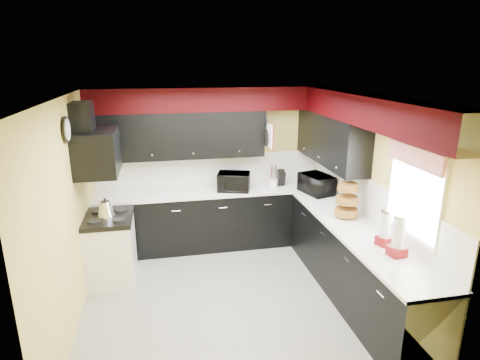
# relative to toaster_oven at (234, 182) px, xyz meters

# --- Properties ---
(ground) EXTENTS (3.60, 3.60, 0.00)m
(ground) POSITION_rel_toaster_oven_xyz_m (-0.31, -1.42, -1.08)
(ground) COLOR gray
(ground) RESTS_ON ground
(wall_back) EXTENTS (3.60, 0.06, 2.50)m
(wall_back) POSITION_rel_toaster_oven_xyz_m (-0.31, 0.38, 0.17)
(wall_back) COLOR #E0C666
(wall_back) RESTS_ON ground
(wall_right) EXTENTS (0.06, 3.60, 2.50)m
(wall_right) POSITION_rel_toaster_oven_xyz_m (1.49, -1.42, 0.17)
(wall_right) COLOR #E0C666
(wall_right) RESTS_ON ground
(wall_left) EXTENTS (0.06, 3.60, 2.50)m
(wall_left) POSITION_rel_toaster_oven_xyz_m (-2.11, -1.42, 0.17)
(wall_left) COLOR #E0C666
(wall_left) RESTS_ON ground
(ceiling) EXTENTS (3.60, 3.60, 0.06)m
(ceiling) POSITION_rel_toaster_oven_xyz_m (-0.31, -1.42, 1.42)
(ceiling) COLOR white
(ceiling) RESTS_ON wall_back
(cab_back) EXTENTS (3.60, 0.60, 0.90)m
(cab_back) POSITION_rel_toaster_oven_xyz_m (-0.31, 0.08, -0.63)
(cab_back) COLOR black
(cab_back) RESTS_ON ground
(cab_right) EXTENTS (0.60, 3.00, 0.90)m
(cab_right) POSITION_rel_toaster_oven_xyz_m (1.19, -1.72, -0.63)
(cab_right) COLOR black
(cab_right) RESTS_ON ground
(counter_back) EXTENTS (3.62, 0.64, 0.04)m
(counter_back) POSITION_rel_toaster_oven_xyz_m (-0.31, 0.08, -0.16)
(counter_back) COLOR white
(counter_back) RESTS_ON cab_back
(counter_right) EXTENTS (0.64, 3.02, 0.04)m
(counter_right) POSITION_rel_toaster_oven_xyz_m (1.19, -1.72, -0.16)
(counter_right) COLOR white
(counter_right) RESTS_ON cab_right
(splash_back) EXTENTS (3.60, 0.02, 0.50)m
(splash_back) POSITION_rel_toaster_oven_xyz_m (-0.31, 0.37, 0.11)
(splash_back) COLOR white
(splash_back) RESTS_ON counter_back
(splash_right) EXTENTS (0.02, 3.60, 0.50)m
(splash_right) POSITION_rel_toaster_oven_xyz_m (1.48, -1.42, 0.11)
(splash_right) COLOR white
(splash_right) RESTS_ON counter_right
(upper_back) EXTENTS (2.60, 0.35, 0.70)m
(upper_back) POSITION_rel_toaster_oven_xyz_m (-0.81, 0.20, 0.72)
(upper_back) COLOR black
(upper_back) RESTS_ON wall_back
(upper_right) EXTENTS (0.35, 1.80, 0.70)m
(upper_right) POSITION_rel_toaster_oven_xyz_m (1.32, -0.52, 0.72)
(upper_right) COLOR black
(upper_right) RESTS_ON wall_right
(soffit_back) EXTENTS (3.60, 0.36, 0.35)m
(soffit_back) POSITION_rel_toaster_oven_xyz_m (-0.31, 0.20, 1.25)
(soffit_back) COLOR black
(soffit_back) RESTS_ON wall_back
(soffit_right) EXTENTS (0.36, 3.24, 0.35)m
(soffit_right) POSITION_rel_toaster_oven_xyz_m (1.31, -1.60, 1.25)
(soffit_right) COLOR black
(soffit_right) RESTS_ON wall_right
(stove) EXTENTS (0.60, 0.75, 0.86)m
(stove) POSITION_rel_toaster_oven_xyz_m (-1.81, -0.67, -0.65)
(stove) COLOR white
(stove) RESTS_ON ground
(cooktop) EXTENTS (0.62, 0.77, 0.06)m
(cooktop) POSITION_rel_toaster_oven_xyz_m (-1.81, -0.67, -0.19)
(cooktop) COLOR black
(cooktop) RESTS_ON stove
(hood) EXTENTS (0.50, 0.78, 0.55)m
(hood) POSITION_rel_toaster_oven_xyz_m (-1.86, -0.67, 0.70)
(hood) COLOR black
(hood) RESTS_ON wall_left
(hood_duct) EXTENTS (0.24, 0.40, 0.40)m
(hood_duct) POSITION_rel_toaster_oven_xyz_m (-1.99, -0.67, 1.12)
(hood_duct) COLOR black
(hood_duct) RESTS_ON wall_left
(window) EXTENTS (0.03, 0.86, 0.96)m
(window) POSITION_rel_toaster_oven_xyz_m (1.48, -2.32, 0.47)
(window) COLOR white
(window) RESTS_ON wall_right
(valance) EXTENTS (0.04, 0.88, 0.20)m
(valance) POSITION_rel_toaster_oven_xyz_m (1.42, -2.32, 0.87)
(valance) COLOR red
(valance) RESTS_ON wall_right
(pan_top) EXTENTS (0.03, 0.22, 0.40)m
(pan_top) POSITION_rel_toaster_oven_xyz_m (0.51, 0.13, 0.92)
(pan_top) COLOR black
(pan_top) RESTS_ON upper_back
(pan_mid) EXTENTS (0.03, 0.28, 0.46)m
(pan_mid) POSITION_rel_toaster_oven_xyz_m (0.51, -0.00, 0.67)
(pan_mid) COLOR black
(pan_mid) RESTS_ON upper_back
(pan_low) EXTENTS (0.03, 0.24, 0.42)m
(pan_low) POSITION_rel_toaster_oven_xyz_m (0.51, 0.26, 0.64)
(pan_low) COLOR black
(pan_low) RESTS_ON upper_back
(cut_board) EXTENTS (0.03, 0.26, 0.35)m
(cut_board) POSITION_rel_toaster_oven_xyz_m (0.52, -0.12, 0.72)
(cut_board) COLOR white
(cut_board) RESTS_ON upper_back
(baskets) EXTENTS (0.27, 0.27, 0.50)m
(baskets) POSITION_rel_toaster_oven_xyz_m (1.21, -1.37, 0.10)
(baskets) COLOR brown
(baskets) RESTS_ON upper_right
(clock) EXTENTS (0.03, 0.30, 0.30)m
(clock) POSITION_rel_toaster_oven_xyz_m (-2.08, -1.17, 1.07)
(clock) COLOR black
(clock) RESTS_ON wall_left
(deco_plate) EXTENTS (0.03, 0.24, 0.24)m
(deco_plate) POSITION_rel_toaster_oven_xyz_m (1.46, -1.77, 1.17)
(deco_plate) COLOR white
(deco_plate) RESTS_ON wall_right
(toaster_oven) EXTENTS (0.58, 0.52, 0.28)m
(toaster_oven) POSITION_rel_toaster_oven_xyz_m (0.00, 0.00, 0.00)
(toaster_oven) COLOR black
(toaster_oven) RESTS_ON counter_back
(microwave) EXTENTS (0.48, 0.60, 0.29)m
(microwave) POSITION_rel_toaster_oven_xyz_m (1.20, -0.38, 0.00)
(microwave) COLOR black
(microwave) RESTS_ON counter_right
(utensil_crock) EXTENTS (0.17, 0.17, 0.14)m
(utensil_crock) POSITION_rel_toaster_oven_xyz_m (0.64, 0.03, -0.07)
(utensil_crock) COLOR white
(utensil_crock) RESTS_ON counter_back
(knife_block) EXTENTS (0.12, 0.16, 0.25)m
(knife_block) POSITION_rel_toaster_oven_xyz_m (0.79, 0.11, -0.02)
(knife_block) COLOR black
(knife_block) RESTS_ON counter_back
(kettle) EXTENTS (0.29, 0.29, 0.20)m
(kettle) POSITION_rel_toaster_oven_xyz_m (-1.83, -0.66, -0.06)
(kettle) COLOR silver
(kettle) RESTS_ON cooktop
(dispenser_a) EXTENTS (0.18, 0.18, 0.43)m
(dispenser_a) POSITION_rel_toaster_oven_xyz_m (1.25, -2.47, 0.07)
(dispenser_a) COLOR #5C0911
(dispenser_a) RESTS_ON counter_right
(dispenser_b) EXTENTS (0.19, 0.19, 0.39)m
(dispenser_b) POSITION_rel_toaster_oven_xyz_m (1.25, -2.21, 0.05)
(dispenser_b) COLOR maroon
(dispenser_b) RESTS_ON counter_right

